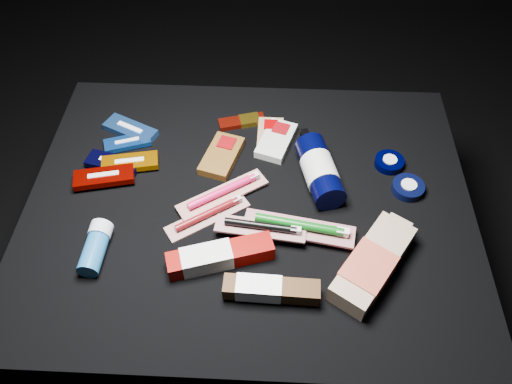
{
  "coord_description": "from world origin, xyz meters",
  "views": [
    {
      "loc": [
        0.05,
        -0.68,
        1.27
      ],
      "look_at": [
        0.01,
        0.01,
        0.42
      ],
      "focal_mm": 35.0,
      "sensor_mm": 36.0,
      "label": 1
    }
  ],
  "objects_px": {
    "deodorant_stick": "(95,247)",
    "toothpaste_carton_red": "(216,257)",
    "lotion_bottle": "(320,170)",
    "bodywash_bottle": "(372,265)"
  },
  "relations": [
    {
      "from": "deodorant_stick",
      "to": "toothpaste_carton_red",
      "type": "relative_size",
      "value": 0.53
    },
    {
      "from": "toothpaste_carton_red",
      "to": "deodorant_stick",
      "type": "bearing_deg",
      "value": 160.51
    },
    {
      "from": "deodorant_stick",
      "to": "toothpaste_carton_red",
      "type": "bearing_deg",
      "value": -0.57
    },
    {
      "from": "lotion_bottle",
      "to": "deodorant_stick",
      "type": "distance_m",
      "value": 0.5
    },
    {
      "from": "bodywash_bottle",
      "to": "deodorant_stick",
      "type": "relative_size",
      "value": 2.02
    },
    {
      "from": "lotion_bottle",
      "to": "toothpaste_carton_red",
      "type": "distance_m",
      "value": 0.31
    },
    {
      "from": "lotion_bottle",
      "to": "toothpaste_carton_red",
      "type": "height_order",
      "value": "lotion_bottle"
    },
    {
      "from": "bodywash_bottle",
      "to": "toothpaste_carton_red",
      "type": "height_order",
      "value": "bodywash_bottle"
    },
    {
      "from": "deodorant_stick",
      "to": "toothpaste_carton_red",
      "type": "xyz_separation_m",
      "value": [
        0.24,
        -0.01,
        -0.0
      ]
    },
    {
      "from": "lotion_bottle",
      "to": "deodorant_stick",
      "type": "relative_size",
      "value": 2.0
    }
  ]
}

